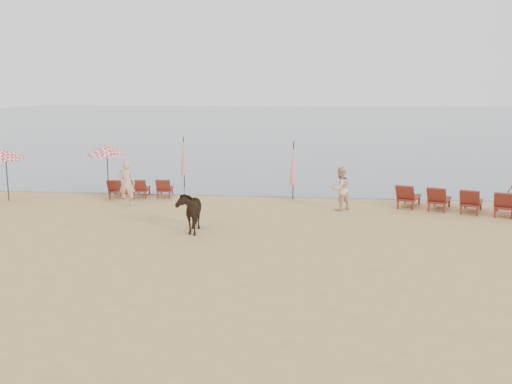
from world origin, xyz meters
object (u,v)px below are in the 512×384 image
at_px(umbrella_closed_right, 293,164).
at_px(beachgoer_right_a, 340,189).
at_px(lounger_cluster_left, 141,188).
at_px(lounger_cluster_right, 455,200).
at_px(beachgoer_left, 127,183).
at_px(umbrella_open_left_a, 5,154).
at_px(cow, 189,211).
at_px(umbrella_closed_left, 184,156).
at_px(umbrella_open_left_b, 107,149).

height_order(umbrella_closed_right, beachgoer_right_a, umbrella_closed_right).
height_order(lounger_cluster_left, lounger_cluster_right, lounger_cluster_right).
distance_m(lounger_cluster_right, beachgoer_left, 12.23).
distance_m(umbrella_open_left_a, cow, 9.44).
xyz_separation_m(lounger_cluster_left, umbrella_closed_left, (1.15, 2.82, 1.04)).
xyz_separation_m(lounger_cluster_right, beachgoer_left, (-12.22, -0.25, 0.43)).
bearing_deg(lounger_cluster_right, cow, -135.95).
bearing_deg(umbrella_closed_right, lounger_cluster_right, -16.78).
relative_size(umbrella_open_left_a, beachgoer_right_a, 1.30).
distance_m(lounger_cluster_left, cow, 6.42).
height_order(umbrella_open_left_b, umbrella_closed_right, umbrella_closed_right).
height_order(beachgoer_left, beachgoer_right_a, beachgoer_left).
bearing_deg(cow, lounger_cluster_left, 112.88).
distance_m(umbrella_open_left_a, umbrella_closed_left, 7.47).
height_order(umbrella_open_left_a, umbrella_open_left_b, umbrella_open_left_b).
bearing_deg(beachgoer_left, umbrella_open_left_a, -7.11).
distance_m(umbrella_closed_right, cow, 6.56).
distance_m(lounger_cluster_left, umbrella_open_left_b, 2.54).
bearing_deg(cow, umbrella_open_left_a, 145.19).
xyz_separation_m(umbrella_closed_left, cow, (2.18, -8.30, -0.76)).
height_order(lounger_cluster_right, cow, cow).
relative_size(umbrella_closed_left, beachgoer_right_a, 1.44).
relative_size(lounger_cluster_left, umbrella_closed_left, 1.18).
height_order(umbrella_open_left_a, beachgoer_left, umbrella_open_left_a).
bearing_deg(umbrella_closed_right, umbrella_closed_left, 154.05).
distance_m(umbrella_open_left_b, beachgoer_right_a, 10.29).
bearing_deg(beachgoer_right_a, umbrella_closed_left, -72.51).
xyz_separation_m(lounger_cluster_left, umbrella_open_left_a, (-5.05, -1.32, 1.50)).
relative_size(lounger_cluster_right, umbrella_closed_right, 1.86).
xyz_separation_m(lounger_cluster_left, lounger_cluster_right, (12.24, -1.48, 0.06)).
bearing_deg(umbrella_open_left_b, umbrella_closed_left, 20.96).
bearing_deg(lounger_cluster_right, umbrella_open_left_a, -160.69).
bearing_deg(cow, beachgoer_right_a, 30.61).
distance_m(cow, beachgoer_left, 5.01).
bearing_deg(umbrella_open_left_b, beachgoer_right_a, -25.58).
height_order(umbrella_open_left_b, umbrella_closed_left, umbrella_closed_left).
xyz_separation_m(umbrella_closed_right, beachgoer_right_a, (1.84, -1.94, -0.64)).
relative_size(umbrella_closed_right, beachgoer_right_a, 1.45).
bearing_deg(lounger_cluster_left, umbrella_closed_right, -6.01).
bearing_deg(beachgoer_right_a, umbrella_open_left_b, -54.86).
height_order(umbrella_open_left_a, umbrella_closed_right, umbrella_closed_right).
xyz_separation_m(lounger_cluster_right, umbrella_open_left_a, (-17.30, 0.16, 1.44)).
relative_size(cow, beachgoer_left, 0.91).
bearing_deg(umbrella_closed_right, lounger_cluster_left, -177.04).
xyz_separation_m(lounger_cluster_left, umbrella_closed_right, (6.27, 0.32, 1.05)).
xyz_separation_m(umbrella_open_left_a, umbrella_closed_left, (6.21, 4.13, -0.45)).
bearing_deg(umbrella_open_left_a, umbrella_closed_left, 44.93).
relative_size(umbrella_open_left_b, beachgoer_left, 1.25).
bearing_deg(umbrella_closed_right, umbrella_open_left_a, -171.75).
bearing_deg(umbrella_closed_left, umbrella_closed_right, -25.95).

